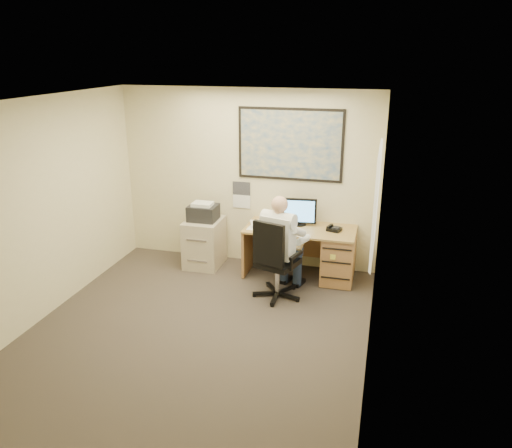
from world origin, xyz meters
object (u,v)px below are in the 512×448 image
(filing_cabinet, at_px, (204,238))
(desk, at_px, (322,249))
(office_chair, at_px, (278,276))
(person, at_px, (278,247))

(filing_cabinet, bearing_deg, desk, -0.16)
(office_chair, distance_m, person, 0.39)
(person, bearing_deg, desk, 71.39)
(office_chair, xyz_separation_m, person, (-0.02, 0.08, 0.38))
(desk, distance_m, filing_cabinet, 1.83)
(filing_cabinet, relative_size, office_chair, 0.90)
(filing_cabinet, distance_m, office_chair, 1.58)
(person, bearing_deg, office_chair, -63.44)
(office_chair, bearing_deg, person, 118.52)
(desk, relative_size, person, 1.13)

